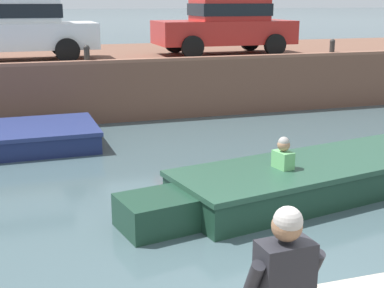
{
  "coord_description": "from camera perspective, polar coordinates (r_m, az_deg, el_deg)",
  "views": [
    {
      "loc": [
        -2.4,
        -3.37,
        2.96
      ],
      "look_at": [
        -0.25,
        3.39,
        1.06
      ],
      "focal_mm": 50.0,
      "sensor_mm": 36.0,
      "label": 1
    }
  ],
  "objects": [
    {
      "name": "ground_plane",
      "position": [
        9.05,
        -1.27,
        -4.08
      ],
      "size": [
        400.0,
        400.0,
        0.0
      ],
      "primitive_type": "plane",
      "color": "#3D5156"
    },
    {
      "name": "far_quay_wall",
      "position": [
        16.37,
        -9.1,
        7.06
      ],
      "size": [
        60.0,
        6.0,
        1.48
      ],
      "primitive_type": "cube",
      "color": "brown",
      "rests_on": "ground"
    },
    {
      "name": "far_wall_coping",
      "position": [
        13.46,
        -7.34,
        8.78
      ],
      "size": [
        60.0,
        0.24,
        0.08
      ],
      "primitive_type": "cube",
      "color": "brown",
      "rests_on": "far_quay_wall"
    },
    {
      "name": "motorboat_passing",
      "position": [
        8.52,
        12.07,
        -3.74
      ],
      "size": [
        5.79,
        2.45,
        1.02
      ],
      "color": "#193828",
      "rests_on": "ground"
    },
    {
      "name": "car_left_inner_white",
      "position": [
        14.41,
        -18.76,
        11.75
      ],
      "size": [
        4.34,
        1.98,
        1.54
      ],
      "color": "white",
      "rests_on": "far_quay_wall"
    },
    {
      "name": "car_centre_red",
      "position": [
        15.45,
        3.6,
        12.66
      ],
      "size": [
        3.85,
        1.93,
        1.54
      ],
      "color": "#B2231E",
      "rests_on": "far_quay_wall"
    },
    {
      "name": "mooring_bollard_mid",
      "position": [
        13.44,
        -11.16,
        9.47
      ],
      "size": [
        0.15,
        0.15,
        0.45
      ],
      "color": "#2D2B28",
      "rests_on": "far_quay_wall"
    },
    {
      "name": "mooring_bollard_east",
      "position": [
        15.75,
        14.73,
        10.05
      ],
      "size": [
        0.15,
        0.15,
        0.45
      ],
      "color": "#2D2B28",
      "rests_on": "far_quay_wall"
    },
    {
      "name": "person_seated_left",
      "position": [
        3.7,
        9.38,
        -14.9
      ],
      "size": [
        0.55,
        0.54,
        0.96
      ],
      "color": "#282833",
      "rests_on": "near_quay"
    }
  ]
}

